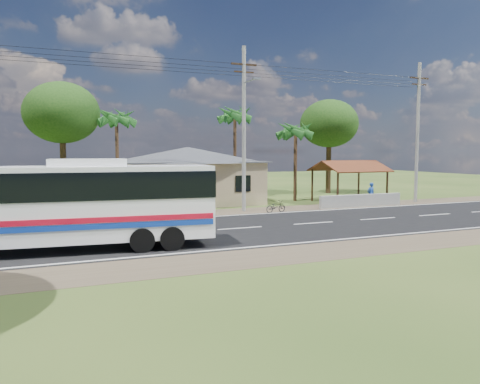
# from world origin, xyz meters

# --- Properties ---
(ground) EXTENTS (120.00, 120.00, 0.00)m
(ground) POSITION_xyz_m (0.00, 0.00, 0.00)
(ground) COLOR #2D4518
(ground) RESTS_ON ground
(road) EXTENTS (120.00, 16.00, 0.03)m
(road) POSITION_xyz_m (0.00, 0.00, 0.01)
(road) COLOR black
(road) RESTS_ON ground
(house) EXTENTS (12.40, 10.00, 5.00)m
(house) POSITION_xyz_m (1.00, 13.00, 2.64)
(house) COLOR tan
(house) RESTS_ON ground
(waiting_shed) EXTENTS (5.20, 4.48, 3.35)m
(waiting_shed) POSITION_xyz_m (13.00, 8.50, 2.73)
(waiting_shed) COLOR #362113
(waiting_shed) RESTS_ON ground
(concrete_barrier) EXTENTS (7.00, 0.30, 0.90)m
(concrete_barrier) POSITION_xyz_m (12.00, 5.60, 0.45)
(concrete_barrier) COLOR #9E9E99
(concrete_barrier) RESTS_ON ground
(utility_poles) EXTENTS (32.80, 2.22, 11.00)m
(utility_poles) POSITION_xyz_m (2.67, 6.49, 5.77)
(utility_poles) COLOR #9E9E99
(utility_poles) RESTS_ON ground
(palm_near) EXTENTS (2.80, 2.80, 6.70)m
(palm_near) POSITION_xyz_m (9.50, 11.00, 5.71)
(palm_near) COLOR #47301E
(palm_near) RESTS_ON ground
(palm_mid) EXTENTS (2.80, 2.80, 8.20)m
(palm_mid) POSITION_xyz_m (6.00, 15.50, 7.16)
(palm_mid) COLOR #47301E
(palm_mid) RESTS_ON ground
(palm_far) EXTENTS (2.80, 2.80, 7.70)m
(palm_far) POSITION_xyz_m (-4.00, 16.00, 6.68)
(palm_far) COLOR #47301E
(palm_far) RESTS_ON ground
(tree_behind_house) EXTENTS (6.00, 6.00, 9.61)m
(tree_behind_house) POSITION_xyz_m (-8.00, 18.00, 7.12)
(tree_behind_house) COLOR #47301E
(tree_behind_house) RESTS_ON ground
(tree_behind_shed) EXTENTS (5.60, 5.60, 9.02)m
(tree_behind_shed) POSITION_xyz_m (16.00, 16.00, 6.68)
(tree_behind_shed) COLOR #47301E
(tree_behind_shed) RESTS_ON ground
(coach_bus) EXTENTS (12.31, 3.80, 3.76)m
(coach_bus) POSITION_xyz_m (-8.77, -2.44, 2.15)
(coach_bus) COLOR white
(coach_bus) RESTS_ON ground
(motorcycle) EXTENTS (1.59, 0.78, 0.80)m
(motorcycle) POSITION_xyz_m (4.64, 4.96, 0.40)
(motorcycle) COLOR black
(motorcycle) RESTS_ON ground
(person) EXTENTS (0.65, 0.44, 1.73)m
(person) POSITION_xyz_m (13.10, 5.88, 0.87)
(person) COLOR navy
(person) RESTS_ON ground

